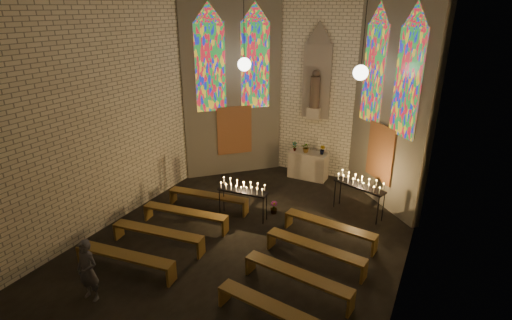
{
  "coord_description": "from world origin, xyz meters",
  "views": [
    {
      "loc": [
        4.45,
        -7.58,
        6.01
      ],
      "look_at": [
        -0.25,
        1.69,
        1.96
      ],
      "focal_mm": 28.0,
      "sensor_mm": 36.0,
      "label": 1
    }
  ],
  "objects_px": {
    "aisle_flower_pot": "(274,207)",
    "visitor": "(88,271)",
    "votive_stand_right": "(360,184)",
    "votive_stand_left": "(243,189)",
    "altar": "(308,165)"
  },
  "relations": [
    {
      "from": "aisle_flower_pot",
      "to": "visitor",
      "type": "height_order",
      "value": "visitor"
    },
    {
      "from": "altar",
      "to": "votive_stand_left",
      "type": "distance_m",
      "value": 3.8
    },
    {
      "from": "votive_stand_left",
      "to": "visitor",
      "type": "distance_m",
      "value": 4.81
    },
    {
      "from": "votive_stand_right",
      "to": "visitor",
      "type": "relative_size",
      "value": 1.15
    },
    {
      "from": "votive_stand_right",
      "to": "aisle_flower_pot",
      "type": "bearing_deg",
      "value": -134.01
    },
    {
      "from": "altar",
      "to": "votive_stand_left",
      "type": "height_order",
      "value": "votive_stand_left"
    },
    {
      "from": "visitor",
      "to": "aisle_flower_pot",
      "type": "bearing_deg",
      "value": 66.56
    },
    {
      "from": "votive_stand_right",
      "to": "visitor",
      "type": "distance_m",
      "value": 7.72
    },
    {
      "from": "aisle_flower_pot",
      "to": "votive_stand_right",
      "type": "xyz_separation_m",
      "value": [
        2.3,
        1.14,
        0.82
      ]
    },
    {
      "from": "altar",
      "to": "votive_stand_right",
      "type": "xyz_separation_m",
      "value": [
        2.31,
        -1.92,
        0.52
      ]
    },
    {
      "from": "aisle_flower_pot",
      "to": "visitor",
      "type": "bearing_deg",
      "value": -110.42
    },
    {
      "from": "aisle_flower_pot",
      "to": "visitor",
      "type": "distance_m",
      "value": 5.66
    },
    {
      "from": "altar",
      "to": "aisle_flower_pot",
      "type": "height_order",
      "value": "altar"
    },
    {
      "from": "visitor",
      "to": "altar",
      "type": "bearing_deg",
      "value": 73.8
    },
    {
      "from": "votive_stand_left",
      "to": "votive_stand_right",
      "type": "height_order",
      "value": "votive_stand_right"
    }
  ]
}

